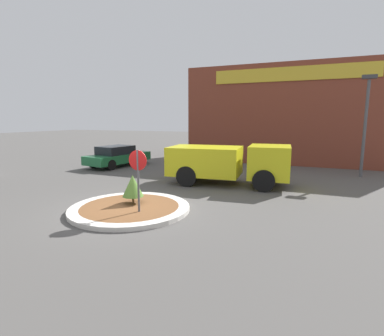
{
  "coord_description": "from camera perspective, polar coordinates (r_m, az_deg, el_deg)",
  "views": [
    {
      "loc": [
        5.9,
        -8.47,
        3.17
      ],
      "look_at": [
        1.3,
        2.5,
        1.21
      ],
      "focal_mm": 28.0,
      "sensor_mm": 36.0,
      "label": 1
    }
  ],
  "objects": [
    {
      "name": "parked_sedan_green",
      "position": [
        20.73,
        -13.99,
        2.25
      ],
      "size": [
        2.52,
        4.81,
        1.39
      ],
      "rotation": [
        0.0,
        0.0,
        1.41
      ],
      "color": "#1E6638",
      "rests_on": "ground_plane"
    },
    {
      "name": "light_pole",
      "position": [
        18.68,
        30.2,
        8.37
      ],
      "size": [
        0.7,
        0.3,
        5.44
      ],
      "color": "#4C4C51",
      "rests_on": "ground_plane"
    },
    {
      "name": "storefront_building",
      "position": [
        24.22,
        18.69,
        9.52
      ],
      "size": [
        14.69,
        6.07,
        6.88
      ],
      "color": "brown",
      "rests_on": "ground_plane"
    },
    {
      "name": "island_shrub",
      "position": [
        10.95,
        -11.22,
        -3.33
      ],
      "size": [
        0.75,
        0.75,
        1.04
      ],
      "color": "brown",
      "rests_on": "traffic_island"
    },
    {
      "name": "utility_truck",
      "position": [
        14.56,
        6.75,
        1.19
      ],
      "size": [
        5.91,
        2.77,
        1.95
      ],
      "rotation": [
        0.0,
        0.0,
        0.1
      ],
      "color": "gold",
      "rests_on": "ground_plane"
    },
    {
      "name": "traffic_island",
      "position": [
        10.77,
        -11.71,
        -7.53
      ],
      "size": [
        4.17,
        4.17,
        0.15
      ],
      "color": "beige",
      "rests_on": "ground_plane"
    },
    {
      "name": "ground_plane",
      "position": [
        10.8,
        -11.69,
        -7.91
      ],
      "size": [
        120.0,
        120.0,
        0.0
      ],
      "primitive_type": "plane",
      "color": "#514F4C"
    },
    {
      "name": "stop_sign",
      "position": [
        9.79,
        -10.25,
        -0.55
      ],
      "size": [
        0.65,
        0.07,
        2.2
      ],
      "color": "#4C4C51",
      "rests_on": "ground_plane"
    }
  ]
}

